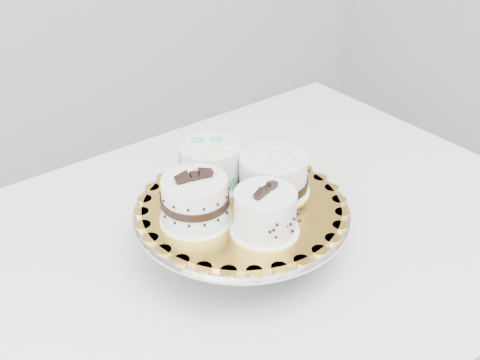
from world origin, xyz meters
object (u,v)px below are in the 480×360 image
cake_stand (242,222)px  cake_board (242,206)px  cake_swirl (265,213)px  cake_banded (195,202)px  table (224,278)px  cake_ribbon (274,175)px  cake_dots (210,164)px

cake_stand → cake_board: (0.00, 0.00, 0.03)m
cake_stand → cake_board: bearing=0.0°
cake_board → cake_swirl: cake_swirl is taller
cake_stand → cake_banded: 0.11m
cake_stand → cake_board: size_ratio=1.09×
cake_stand → table: bearing=111.5°
cake_stand → cake_ribbon: (0.07, 0.01, 0.06)m
cake_dots → cake_ribbon: 0.11m
cake_swirl → cake_dots: cake_swirl is taller
cake_dots → cake_stand: bearing=-68.8°
cake_board → cake_swirl: size_ratio=2.69×
cake_banded → cake_stand: bearing=5.2°
cake_board → cake_dots: (-0.01, 0.08, 0.04)m
cake_banded → cake_ribbon: cake_banded is taller
table → cake_banded: (-0.07, -0.03, 0.21)m
cake_swirl → cake_board: bearing=65.2°
cake_ribbon → cake_banded: bearing=-154.6°
cake_swirl → cake_ribbon: (0.07, 0.08, -0.00)m
cake_board → cake_ribbon: cake_ribbon is taller
cake_board → cake_stand: bearing=0.0°
cake_swirl → cake_dots: size_ratio=0.97×
table → cake_banded: cake_banded is taller
cake_swirl → cake_banded: 0.11m
cake_stand → cake_swirl: cake_swirl is taller
table → cake_swirl: size_ratio=11.07×
cake_stand → cake_swirl: (-0.01, -0.08, 0.07)m
cake_board → cake_swirl: 0.08m
cake_banded → cake_dots: size_ratio=0.92×
cake_board → cake_banded: (-0.08, 0.00, 0.04)m
table → cake_dots: (0.00, 0.05, 0.21)m
cake_banded → cake_ribbon: size_ratio=0.77×
table → cake_ribbon: size_ratio=9.00×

